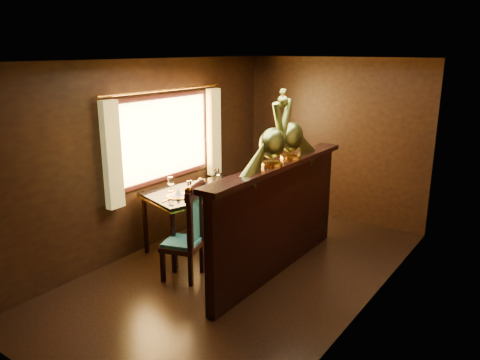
{
  "coord_description": "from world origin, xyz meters",
  "views": [
    {
      "loc": [
        2.96,
        -4.2,
        2.63
      ],
      "look_at": [
        -0.32,
        0.43,
        1.02
      ],
      "focal_mm": 35.0,
      "sensor_mm": 36.0,
      "label": 1
    }
  ],
  "objects_px": {
    "dining_table": "(201,195)",
    "chair_left": "(190,229)",
    "peacock_right": "(291,124)",
    "chair_right": "(276,199)",
    "peacock_left": "(273,130)"
  },
  "relations": [
    {
      "from": "chair_right",
      "to": "peacock_left",
      "type": "relative_size",
      "value": 1.53
    },
    {
      "from": "chair_left",
      "to": "chair_right",
      "type": "height_order",
      "value": "chair_right"
    },
    {
      "from": "dining_table",
      "to": "peacock_right",
      "type": "distance_m",
      "value": 1.58
    },
    {
      "from": "dining_table",
      "to": "peacock_left",
      "type": "xyz_separation_m",
      "value": [
        1.17,
        -0.14,
        1.0
      ]
    },
    {
      "from": "peacock_right",
      "to": "chair_right",
      "type": "bearing_deg",
      "value": 134.89
    },
    {
      "from": "chair_left",
      "to": "peacock_left",
      "type": "relative_size",
      "value": 1.47
    },
    {
      "from": "dining_table",
      "to": "peacock_left",
      "type": "bearing_deg",
      "value": 9.52
    },
    {
      "from": "dining_table",
      "to": "peacock_right",
      "type": "relative_size",
      "value": 1.92
    },
    {
      "from": "chair_left",
      "to": "peacock_right",
      "type": "bearing_deg",
      "value": 35.48
    },
    {
      "from": "peacock_right",
      "to": "peacock_left",
      "type": "bearing_deg",
      "value": -90.0
    },
    {
      "from": "dining_table",
      "to": "peacock_left",
      "type": "relative_size",
      "value": 1.97
    },
    {
      "from": "peacock_left",
      "to": "dining_table",
      "type": "bearing_deg",
      "value": 173.23
    },
    {
      "from": "chair_right",
      "to": "peacock_left",
      "type": "bearing_deg",
      "value": -51.29
    },
    {
      "from": "dining_table",
      "to": "chair_left",
      "type": "distance_m",
      "value": 0.86
    },
    {
      "from": "chair_right",
      "to": "peacock_right",
      "type": "xyz_separation_m",
      "value": [
        0.45,
        -0.45,
        1.13
      ]
    }
  ]
}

